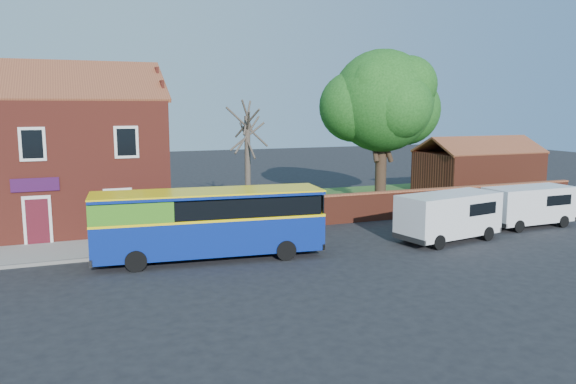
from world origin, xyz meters
name	(u,v)px	position (x,y,z in m)	size (l,w,h in m)	color
ground	(234,275)	(0.00, 0.00, 0.00)	(120.00, 120.00, 0.00)	black
pavement	(37,254)	(-7.00, 5.75, 0.06)	(18.00, 3.50, 0.12)	gray
kerb	(35,264)	(-7.00, 4.00, 0.07)	(18.00, 0.15, 0.14)	slate
grass_strip	(368,200)	(13.00, 13.00, 0.02)	(26.00, 12.00, 0.04)	#426B28
shop_building	(38,163)	(-7.02, 11.50, 3.41)	(12.30, 8.13, 10.50)	maroon
boundary_wall	(420,203)	(13.00, 7.00, 0.81)	(22.00, 0.38, 1.60)	maroon
outbuilding	(478,171)	(22.00, 13.00, 1.61)	(8.20, 5.06, 4.17)	maroon
bus	(202,221)	(-0.60, 2.59, 1.62)	(9.50, 3.24, 2.84)	navy
van_near	(449,215)	(10.86, 1.60, 1.25)	(5.37, 2.92, 2.23)	white
van_far	(529,204)	(16.78, 2.72, 1.17)	(4.82, 2.10, 2.10)	white
large_tree	(382,104)	(12.87, 11.26, 6.39)	(8.00, 6.33, 9.75)	black
bare_tree	(248,161)	(3.73, 10.22, 3.21)	(2.35, 2.80, 6.26)	#4C4238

